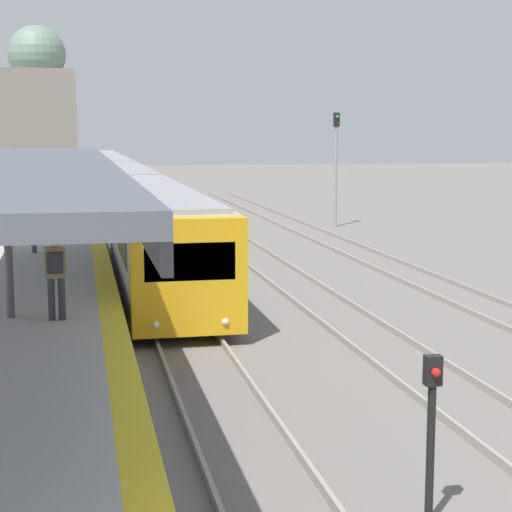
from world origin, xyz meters
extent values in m
cube|color=#4C515B|center=(-3.71, 12.20, 4.08)|extent=(4.00, 23.85, 0.20)
cube|color=black|center=(-1.75, 12.20, 3.86)|extent=(0.08, 23.85, 0.24)
cylinder|color=#47474C|center=(-3.71, 12.20, 2.50)|extent=(0.16, 0.16, 2.97)
cylinder|color=#47474C|center=(-3.71, 21.74, 2.50)|extent=(0.16, 0.16, 2.97)
cylinder|color=#2D2D33|center=(-2.90, 11.78, 1.44)|extent=(0.14, 0.14, 0.85)
cylinder|color=#2D2D33|center=(-2.70, 11.78, 1.44)|extent=(0.14, 0.14, 0.85)
cube|color=olive|center=(-2.80, 11.78, 2.17)|extent=(0.40, 0.22, 0.60)
sphere|color=tan|center=(-2.80, 11.78, 2.57)|extent=(0.22, 0.22, 0.22)
cube|color=#232328|center=(-2.80, 11.58, 2.19)|extent=(0.30, 0.18, 0.40)
cube|color=gold|center=(0.00, 13.25, 1.56)|extent=(2.54, 0.70, 2.59)
cube|color=black|center=(0.00, 12.92, 1.93)|extent=(1.98, 0.04, 0.83)
sphere|color=#EFEACC|center=(-0.76, 12.91, 0.57)|extent=(0.16, 0.16, 0.16)
sphere|color=#EFEACC|center=(0.76, 12.91, 0.57)|extent=(0.16, 0.16, 0.16)
cube|color=#B7B7BC|center=(0.00, 22.05, 1.56)|extent=(2.54, 16.90, 2.59)
cube|color=gray|center=(0.00, 22.05, 2.92)|extent=(2.24, 16.56, 0.12)
cube|color=black|center=(0.00, 22.05, 1.85)|extent=(2.56, 15.54, 0.67)
cylinder|color=black|center=(-1.08, 16.56, 0.35)|extent=(0.12, 0.70, 0.70)
cylinder|color=black|center=(1.08, 16.56, 0.35)|extent=(0.12, 0.70, 0.70)
cylinder|color=black|center=(-1.08, 27.54, 0.35)|extent=(0.12, 0.70, 0.70)
cylinder|color=black|center=(1.08, 27.54, 0.35)|extent=(0.12, 0.70, 0.70)
cube|color=#B7B7BC|center=(0.00, 39.30, 1.56)|extent=(2.54, 16.90, 2.59)
cube|color=gray|center=(0.00, 39.30, 2.92)|extent=(2.24, 16.56, 0.12)
cube|color=black|center=(0.00, 39.30, 1.85)|extent=(2.56, 15.54, 0.67)
cylinder|color=black|center=(-1.08, 33.81, 0.35)|extent=(0.12, 0.70, 0.70)
cylinder|color=black|center=(1.08, 33.81, 0.35)|extent=(0.12, 0.70, 0.70)
cylinder|color=black|center=(-1.08, 44.79, 0.35)|extent=(0.12, 0.70, 0.70)
cylinder|color=black|center=(1.08, 44.79, 0.35)|extent=(0.12, 0.70, 0.70)
cube|color=#B7B7BC|center=(0.00, 56.54, 1.56)|extent=(2.54, 16.90, 2.59)
cube|color=gray|center=(0.00, 56.54, 2.92)|extent=(2.24, 16.56, 0.12)
cube|color=black|center=(0.00, 56.54, 1.85)|extent=(2.56, 15.54, 0.67)
cylinder|color=black|center=(-1.08, 51.05, 0.35)|extent=(0.12, 0.70, 0.70)
cylinder|color=black|center=(1.08, 51.05, 0.35)|extent=(0.12, 0.70, 0.70)
cylinder|color=black|center=(-1.08, 62.03, 0.35)|extent=(0.12, 0.70, 0.70)
cylinder|color=black|center=(1.08, 62.03, 0.35)|extent=(0.12, 0.70, 0.70)
cube|color=#B7B7BC|center=(0.00, 73.79, 1.56)|extent=(2.54, 16.90, 2.59)
cube|color=gray|center=(0.00, 73.79, 2.92)|extent=(2.24, 16.56, 0.12)
cube|color=black|center=(0.00, 73.79, 1.85)|extent=(2.56, 15.54, 0.67)
cylinder|color=black|center=(-1.08, 68.30, 0.35)|extent=(0.12, 0.70, 0.70)
cylinder|color=black|center=(1.08, 68.30, 0.35)|extent=(0.12, 0.70, 0.70)
cylinder|color=black|center=(-1.08, 79.28, 0.35)|extent=(0.12, 0.70, 0.70)
cylinder|color=black|center=(1.08, 79.28, 0.35)|extent=(0.12, 0.70, 0.70)
cylinder|color=black|center=(1.73, 3.94, 0.86)|extent=(0.10, 0.10, 1.73)
cube|color=black|center=(1.73, 3.94, 1.91)|extent=(0.20, 0.14, 0.36)
sphere|color=red|center=(1.73, 3.85, 1.91)|extent=(0.11, 0.11, 0.11)
cylinder|color=gray|center=(10.32, 35.98, 2.84)|extent=(0.14, 0.14, 5.68)
cube|color=black|center=(10.32, 35.98, 5.33)|extent=(0.28, 0.20, 0.70)
sphere|color=green|center=(10.32, 35.86, 5.47)|extent=(0.14, 0.14, 0.14)
cube|color=slate|center=(-4.53, 48.28, 4.19)|extent=(4.41, 4.41, 8.38)
sphere|color=slate|center=(-4.53, 48.28, 9.32)|extent=(3.40, 3.40, 3.40)
camera|label=1|loc=(-2.30, -5.22, 4.68)|focal=60.00mm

